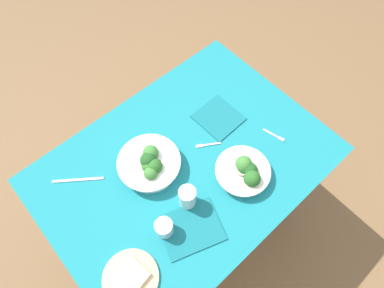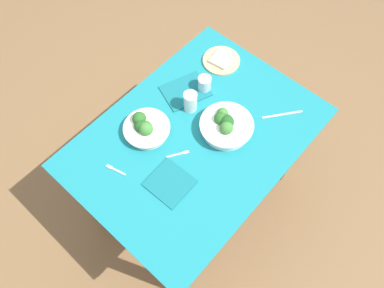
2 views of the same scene
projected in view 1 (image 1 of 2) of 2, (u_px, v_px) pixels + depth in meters
ground_plane at (188, 217)px, 1.96m from camera, size 6.00×6.00×0.00m
dining_table at (186, 178)px, 1.43m from camera, size 1.13×0.82×0.75m
broccoli_bowl_far at (244, 171)px, 1.25m from camera, size 0.21×0.21×0.09m
broccoli_bowl_near at (150, 164)px, 1.26m from camera, size 0.25×0.25×0.10m
bread_side_plate at (131, 278)px, 1.09m from camera, size 0.19×0.19×0.03m
water_glass_center at (187, 197)px, 1.18m from camera, size 0.06×0.06×0.10m
water_glass_side at (164, 228)px, 1.14m from camera, size 0.06×0.06×0.08m
fork_by_far_bowl at (275, 136)px, 1.36m from camera, size 0.03×0.10×0.00m
fork_by_near_bowl at (207, 145)px, 1.34m from camera, size 0.09×0.06×0.00m
table_knife_left at (78, 180)px, 1.26m from camera, size 0.16×0.13×0.00m
napkin_folded_upper at (218, 118)px, 1.40m from camera, size 0.17×0.18×0.01m
napkin_folded_lower at (191, 228)px, 1.17m from camera, size 0.26×0.23×0.01m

